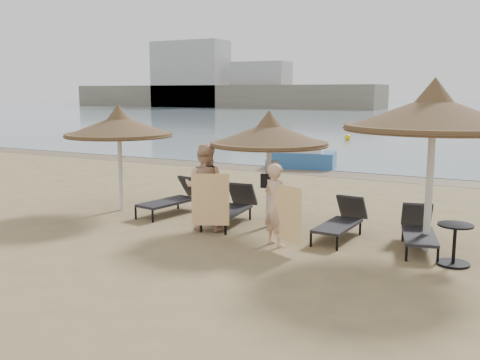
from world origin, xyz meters
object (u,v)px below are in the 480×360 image
at_px(palapa_left, 119,126).
at_px(lounger_near_left, 232,206).
at_px(lounger_near_right, 342,220).
at_px(person_right, 276,198).
at_px(side_table, 454,246).
at_px(pedal_boat, 302,156).
at_px(palapa_center, 269,134).
at_px(lounger_far_right, 418,230).
at_px(lounger_far_left, 175,198).
at_px(person_left, 205,180).
at_px(palapa_right, 434,114).

distance_m(palapa_left, lounger_near_left, 3.56).
bearing_deg(lounger_near_right, person_right, -125.82).
height_order(lounger_near_right, side_table, lounger_near_right).
bearing_deg(pedal_boat, palapa_left, -109.20).
bearing_deg(person_right, lounger_near_left, -12.82).
bearing_deg(palapa_center, lounger_far_right, -2.03).
relative_size(lounger_far_left, person_left, 0.91).
xyz_separation_m(palapa_center, person_right, (0.73, -1.27, -1.11)).
xyz_separation_m(lounger_near_left, pedal_boat, (-1.83, 9.20, 0.05)).
bearing_deg(lounger_far_left, side_table, 0.28).
distance_m(palapa_left, palapa_center, 3.99).
distance_m(lounger_near_right, person_right, 1.64).
relative_size(lounger_near_right, person_left, 0.83).
xyz_separation_m(palapa_center, side_table, (3.95, -0.92, -1.71)).
relative_size(lounger_near_right, pedal_boat, 0.67).
height_order(lounger_near_right, pedal_boat, pedal_boat).
bearing_deg(palapa_right, side_table, -50.52).
height_order(lounger_far_left, person_left, person_left).
height_order(lounger_far_left, person_right, person_right).
xyz_separation_m(lounger_far_left, side_table, (6.55, -1.08, -0.04)).
bearing_deg(lounger_far_right, lounger_near_right, 165.46).
height_order(lounger_near_left, lounger_near_right, lounger_near_left).
xyz_separation_m(palapa_left, side_table, (7.94, -0.73, -1.78)).
xyz_separation_m(palapa_center, lounger_far_right, (3.22, -0.11, -1.70)).
xyz_separation_m(palapa_center, lounger_near_left, (-0.89, -0.05, -1.67)).
bearing_deg(lounger_far_left, person_left, -24.82).
height_order(lounger_near_left, pedal_boat, pedal_boat).
bearing_deg(side_table, pedal_boat, 123.50).
bearing_deg(lounger_far_left, lounger_near_left, 2.61).
distance_m(palapa_left, side_table, 8.16).
bearing_deg(person_right, palapa_center, -35.87).
xyz_separation_m(palapa_center, pedal_boat, (-2.72, 9.15, -1.62)).
xyz_separation_m(lounger_near_right, side_table, (2.25, -0.83, -0.02)).
xyz_separation_m(lounger_far_right, side_table, (0.73, -0.80, -0.01)).
bearing_deg(pedal_boat, lounger_near_left, -90.20).
relative_size(lounger_far_left, lounger_near_left, 1.02).
xyz_separation_m(lounger_far_left, lounger_near_left, (1.72, -0.21, -0.00)).
xyz_separation_m(palapa_left, lounger_near_right, (5.69, 0.10, -1.76)).
relative_size(palapa_left, lounger_near_right, 1.48).
distance_m(lounger_far_left, side_table, 6.64).
bearing_deg(person_left, palapa_right, 176.53).
height_order(palapa_left, palapa_center, palapa_left).
relative_size(palapa_right, person_right, 1.73).
relative_size(palapa_right, side_table, 4.51).
bearing_deg(lounger_near_right, side_table, -16.81).
distance_m(person_right, pedal_boat, 10.99).
distance_m(lounger_near_left, person_left, 1.10).
relative_size(side_table, person_right, 0.38).
height_order(lounger_far_right, side_table, lounger_far_right).
distance_m(palapa_center, lounger_far_left, 3.10).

